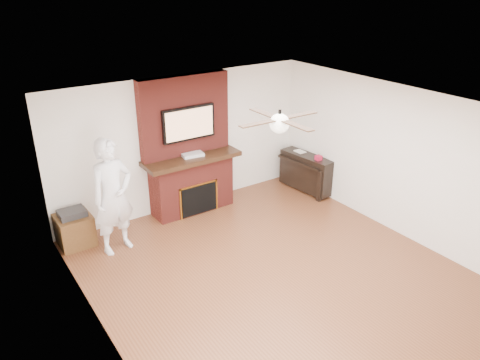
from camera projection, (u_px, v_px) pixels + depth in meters
room_shell at (277, 198)px, 6.46m from camera, size 5.36×5.86×2.86m
fireplace at (189, 159)px, 8.48m from camera, size 1.78×0.64×2.50m
tv at (189, 123)px, 8.17m from camera, size 1.00×0.08×0.60m
ceiling_fan at (279, 123)px, 6.02m from camera, size 1.21×1.21×0.31m
person at (113, 196)px, 7.20m from camera, size 0.76×0.58×1.88m
side_table at (75, 229)px, 7.60m from camera, size 0.55×0.55×0.62m
piano at (306, 172)px, 9.44m from camera, size 0.56×1.20×0.86m
cable_box at (193, 155)px, 8.38m from camera, size 0.40×0.26×0.05m
candle_orange at (193, 210)px, 8.68m from camera, size 0.07×0.07×0.13m
candle_green at (197, 210)px, 8.72m from camera, size 0.07×0.07×0.08m
candle_cream at (198, 210)px, 8.69m from camera, size 0.07×0.07×0.12m
candle_blue at (203, 208)px, 8.78m from camera, size 0.06×0.06×0.08m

